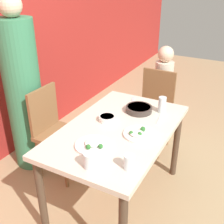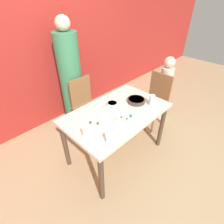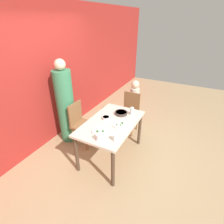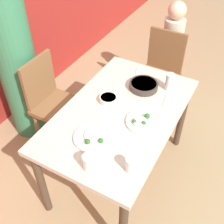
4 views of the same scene
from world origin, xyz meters
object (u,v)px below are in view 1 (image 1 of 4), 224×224
at_px(chair_adult_spot, 55,129).
at_px(person_adult, 24,94).
at_px(chair_child_spot, 154,108).
at_px(plate_rice_adult, 140,134).
at_px(bowl_curry, 139,109).
at_px(glass_water_tall, 90,160).
at_px(person_child, 162,95).

xyz_separation_m(chair_adult_spot, person_adult, (0.00, 0.35, 0.30)).
xyz_separation_m(chair_child_spot, plate_rice_adult, (-1.02, -0.25, 0.28)).
relative_size(person_adult, bowl_curry, 7.41).
bearing_deg(plate_rice_adult, bowl_curry, 24.32).
distance_m(plate_rice_adult, glass_water_tall, 0.53).
bearing_deg(person_adult, chair_adult_spot, -90.00).
height_order(chair_adult_spot, chair_child_spot, same).
distance_m(bowl_curry, plate_rice_adult, 0.41).
xyz_separation_m(chair_adult_spot, plate_rice_adult, (-0.11, -0.94, 0.28)).
xyz_separation_m(person_adult, person_child, (1.19, -1.04, -0.25)).
bearing_deg(glass_water_tall, person_adult, 62.01).
bearing_deg(person_child, chair_child_spot, -180.00).
bearing_deg(plate_rice_adult, chair_child_spot, 13.82).
bearing_deg(glass_water_tall, chair_adult_spot, 52.79).
bearing_deg(person_child, person_adult, 138.93).
bearing_deg(chair_child_spot, glass_water_tall, -85.44).
height_order(person_child, glass_water_tall, person_child).
height_order(bowl_curry, plate_rice_adult, plate_rice_adult).
relative_size(person_adult, plate_rice_adult, 6.59).
bearing_deg(bowl_curry, plate_rice_adult, -155.68).
distance_m(chair_adult_spot, chair_child_spot, 1.14).
xyz_separation_m(chair_adult_spot, person_child, (1.19, -0.69, 0.05)).
height_order(chair_child_spot, person_adult, person_adult).
xyz_separation_m(person_adult, bowl_curry, (0.26, -1.12, -0.01)).
bearing_deg(plate_rice_adult, person_child, 10.94).
relative_size(plate_rice_adult, glass_water_tall, 2.48).
bearing_deg(plate_rice_adult, person_adult, 85.19).
distance_m(chair_adult_spot, bowl_curry, 0.87).
bearing_deg(chair_child_spot, person_adult, -138.67).
bearing_deg(glass_water_tall, person_child, 3.86).
distance_m(person_adult, bowl_curry, 1.15).
bearing_deg(bowl_curry, person_child, 5.15).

